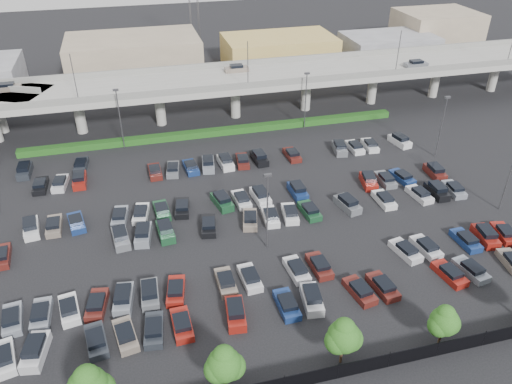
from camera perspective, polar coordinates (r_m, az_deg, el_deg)
ground at (r=67.81m, az=-0.58°, el=-2.23°), size 280.00×280.00×0.00m
overpass at (r=92.87m, az=-5.65°, el=12.20°), size 150.00×13.00×15.80m
hedge at (r=88.92m, az=-4.53°, el=6.86°), size 66.00×1.60×1.10m
fence at (r=47.56m, az=8.09°, el=-19.92°), size 70.00×0.10×2.00m
tree_row at (r=46.64m, az=8.55°, el=-16.35°), size 65.07×3.66×5.94m
parked_cars at (r=64.42m, az=-1.46°, el=-3.63°), size 63.08×41.63×1.67m
light_poles at (r=65.51m, az=-4.54°, el=2.74°), size 66.90×48.38×10.30m
distant_buildings at (r=123.98m, az=-2.03°, el=15.83°), size 138.00×24.00×9.00m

